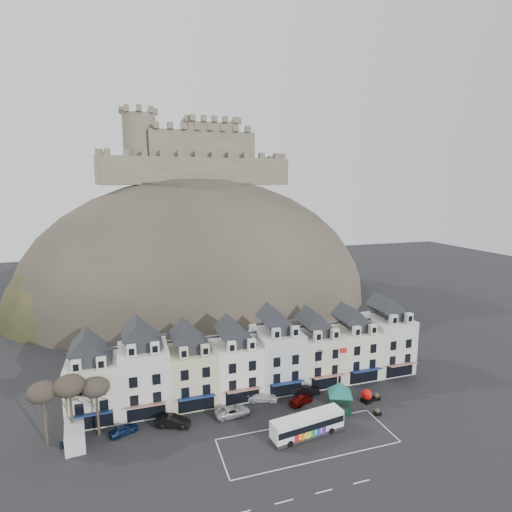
{
  "coord_description": "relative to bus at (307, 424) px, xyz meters",
  "views": [
    {
      "loc": [
        -18.07,
        -39.94,
        31.43
      ],
      "look_at": [
        2.51,
        24.0,
        19.79
      ],
      "focal_mm": 28.0,
      "sensor_mm": 36.0,
      "label": 1
    }
  ],
  "objects": [
    {
      "name": "castle_hill",
      "position": [
        -1.17,
        66.64,
        -1.43
      ],
      "size": [
        100.0,
        76.0,
        68.0
      ],
      "color": "#332E27",
      "rests_on": "ground"
    },
    {
      "name": "planter_west",
      "position": [
        13.49,
        4.69,
        -0.99
      ],
      "size": [
        1.21,
        0.8,
        1.14
      ],
      "rotation": [
        0.0,
        0.0,
        -0.14
      ],
      "color": "black",
      "rests_on": "ground"
    },
    {
      "name": "castle",
      "position": [
        -1.92,
        73.63,
        38.66
      ],
      "size": [
        50.2,
        22.2,
        22.0
      ],
      "color": "#61584A",
      "rests_on": "ground"
    },
    {
      "name": "coach_bay_markings",
      "position": [
        -0.43,
        -1.06,
        -1.54
      ],
      "size": [
        22.0,
        7.5,
        0.01
      ],
      "primitive_type": "cube",
      "color": "silver",
      "rests_on": "ground"
    },
    {
      "name": "car_maroon",
      "position": [
        2.37,
        7.19,
        -0.85
      ],
      "size": [
        4.36,
        3.12,
        1.38
      ],
      "primitive_type": "imported",
      "rotation": [
        0.0,
        0.0,
        1.99
      ],
      "color": "#500604",
      "rests_on": "ground"
    },
    {
      "name": "car_charcoal",
      "position": [
        4.17,
        9.69,
        -0.8
      ],
      "size": [
        4.75,
        2.88,
        1.48
      ],
      "primitive_type": "imported",
      "rotation": [
        0.0,
        0.0,
        1.26
      ],
      "color": "black",
      "rests_on": "ground"
    },
    {
      "name": "flagpole",
      "position": [
        7.85,
        6.16,
        3.37
      ],
      "size": [
        1.22,
        0.36,
        8.59
      ],
      "rotation": [
        0.0,
        0.0,
        -0.24
      ],
      "color": "silver",
      "rests_on": "ground"
    },
    {
      "name": "tree_left_near",
      "position": [
        -25.43,
        8.19,
        5.02
      ],
      "size": [
        3.43,
        3.43,
        7.84
      ],
      "color": "#3C3226",
      "rests_on": "ground"
    },
    {
      "name": "townhouse_terrace",
      "position": [
        -2.28,
        13.66,
        3.76
      ],
      "size": [
        54.4,
        9.35,
        11.8
      ],
      "color": "#EFE7CF",
      "rests_on": "ground"
    },
    {
      "name": "car_white",
      "position": [
        -2.83,
        9.69,
        -0.89
      ],
      "size": [
        4.81,
        3.08,
        1.3
      ],
      "primitive_type": "imported",
      "rotation": [
        0.0,
        0.0,
        1.26
      ],
      "color": "silver",
      "rests_on": "ground"
    },
    {
      "name": "tree_left_mid",
      "position": [
        -28.43,
        8.19,
        5.7
      ],
      "size": [
        3.78,
        3.78,
        8.64
      ],
      "color": "#3C3226",
      "rests_on": "ground"
    },
    {
      "name": "car_black",
      "position": [
        -16.24,
        7.19,
        -0.77
      ],
      "size": [
        4.9,
        3.24,
        1.53
      ],
      "primitive_type": "imported",
      "rotation": [
        0.0,
        0.0,
        1.18
      ],
      "color": "black",
      "rests_on": "ground"
    },
    {
      "name": "car_navy",
      "position": [
        -22.43,
        7.49,
        -0.91
      ],
      "size": [
        3.97,
        2.8,
        1.26
      ],
      "primitive_type": "imported",
      "rotation": [
        0.0,
        0.0,
        1.97
      ],
      "color": "#0C1D40",
      "rests_on": "ground"
    },
    {
      "name": "car_silver",
      "position": [
        -8.03,
        7.21,
        -0.85
      ],
      "size": [
        4.98,
        2.55,
        1.37
      ],
      "primitive_type": "imported",
      "rotation": [
        0.0,
        0.0,
        1.63
      ],
      "color": "#B3B6BC",
      "rests_on": "ground"
    },
    {
      "name": "tree_left_far",
      "position": [
        -31.43,
        8.19,
        5.36
      ],
      "size": [
        3.61,
        3.61,
        8.24
      ],
      "color": "#3C3226",
      "rests_on": "ground"
    },
    {
      "name": "ground",
      "position": [
        -2.43,
        -2.31,
        -1.54
      ],
      "size": [
        300.0,
        300.0,
        0.0
      ],
      "primitive_type": "plane",
      "color": "black",
      "rests_on": "ground"
    },
    {
      "name": "red_buoy",
      "position": [
        11.82,
        4.67,
        -0.53
      ],
      "size": [
        1.66,
        1.66,
        1.96
      ],
      "rotation": [
        0.0,
        0.0,
        0.3
      ],
      "color": "black",
      "rests_on": "ground"
    },
    {
      "name": "white_van",
      "position": [
        -28.11,
        7.19,
        -0.35
      ],
      "size": [
        2.86,
        5.43,
        2.37
      ],
      "rotation": [
        0.0,
        0.0,
        0.12
      ],
      "color": "silver",
      "rests_on": "ground"
    },
    {
      "name": "bus",
      "position": [
        0.0,
        0.0,
        0.0
      ],
      "size": [
        10.07,
        3.57,
        2.78
      ],
      "rotation": [
        0.0,
        0.0,
        0.13
      ],
      "color": "#262628",
      "rests_on": "ground"
    },
    {
      "name": "planter_east",
      "position": [
        11.31,
        1.19,
        -1.07
      ],
      "size": [
        1.03,
        0.68,
        0.98
      ],
      "rotation": [
        0.0,
        0.0,
        -0.13
      ],
      "color": "black",
      "rests_on": "ground"
    },
    {
      "name": "bus_shelter",
      "position": [
        6.93,
        4.0,
        1.72
      ],
      "size": [
        6.06,
        6.06,
        4.2
      ],
      "rotation": [
        0.0,
        0.0,
        -0.42
      ],
      "color": "black",
      "rests_on": "ground"
    }
  ]
}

